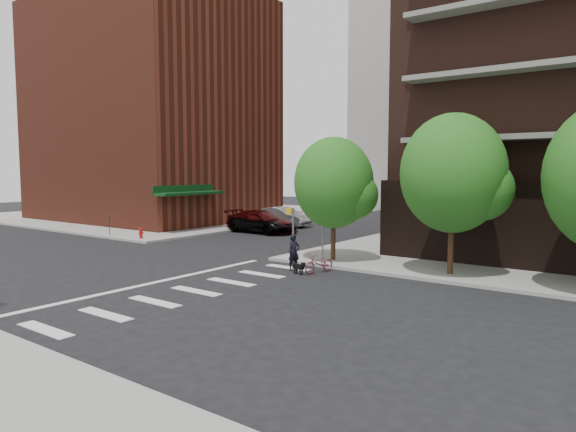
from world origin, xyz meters
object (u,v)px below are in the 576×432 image
object	(u,v)px
scooter	(319,263)
parked_car_silver	(283,217)
fire_hydrant	(141,232)
parked_car_black	(262,223)
dog_walker	(294,252)
parked_car_maroon	(262,221)

from	to	relation	value
scooter	parked_car_silver	bearing A→B (deg)	144.79
fire_hydrant	parked_car_silver	bearing A→B (deg)	79.65
parked_car_silver	scooter	distance (m)	19.58
fire_hydrant	parked_car_black	world-z (taller)	parked_car_black
scooter	dog_walker	size ratio (longest dim) A/B	1.01
scooter	dog_walker	xyz separation A→B (m)	(-1.28, -0.19, 0.40)
parked_car_silver	scooter	world-z (taller)	parked_car_silver
fire_hydrant	parked_car_silver	xyz separation A→B (m)	(2.30, 12.59, 0.26)
parked_car_maroon	parked_car_black	bearing A→B (deg)	-134.27
parked_car_silver	fire_hydrant	bearing A→B (deg)	169.16
parked_car_black	parked_car_maroon	size ratio (longest dim) A/B	0.93
parked_car_maroon	scooter	size ratio (longest dim) A/B	3.34
fire_hydrant	dog_walker	xyz separation A→B (m)	(14.11, -2.16, 0.29)
parked_car_black	parked_car_silver	distance (m)	4.71
parked_car_silver	scooter	bearing A→B (deg)	-138.52
parked_car_black	parked_car_silver	size ratio (longest dim) A/B	1.08
fire_hydrant	parked_car_maroon	size ratio (longest dim) A/B	0.13
scooter	dog_walker	bearing A→B (deg)	-158.61
fire_hydrant	parked_car_silver	size ratio (longest dim) A/B	0.15
parked_car_black	dog_walker	size ratio (longest dim) A/B	3.14
scooter	dog_walker	distance (m)	1.36
parked_car_silver	dog_walker	world-z (taller)	dog_walker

